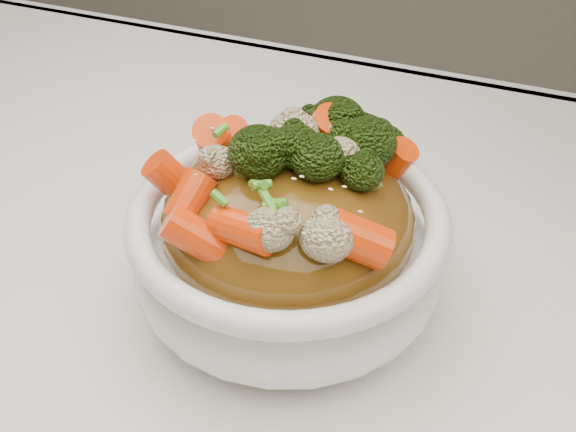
% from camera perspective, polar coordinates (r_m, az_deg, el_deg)
% --- Properties ---
extents(tablecloth, '(1.20, 0.80, 0.04)m').
position_cam_1_polar(tablecloth, '(0.48, -5.25, -9.21)').
color(tablecloth, silver).
rests_on(tablecloth, dining_table).
extents(bowl, '(0.26, 0.26, 0.08)m').
position_cam_1_polar(bowl, '(0.44, -0.00, -3.09)').
color(bowl, white).
rests_on(bowl, tablecloth).
extents(sauce_base, '(0.21, 0.21, 0.09)m').
position_cam_1_polar(sauce_base, '(0.43, -0.00, -0.30)').
color(sauce_base, '#5F3D10').
rests_on(sauce_base, bowl).
extents(carrots, '(0.21, 0.21, 0.05)m').
position_cam_1_polar(carrots, '(0.39, -0.00, 6.39)').
color(carrots, '#F13F07').
rests_on(carrots, sauce_base).
extents(broccoli, '(0.21, 0.21, 0.04)m').
position_cam_1_polar(broccoli, '(0.39, -0.00, 6.27)').
color(broccoli, black).
rests_on(broccoli, sauce_base).
extents(cauliflower, '(0.21, 0.21, 0.03)m').
position_cam_1_polar(cauliflower, '(0.39, -0.00, 6.04)').
color(cauliflower, beige).
rests_on(cauliflower, sauce_base).
extents(scallions, '(0.16, 0.16, 0.02)m').
position_cam_1_polar(scallions, '(0.39, -0.00, 6.50)').
color(scallions, '#469322').
rests_on(scallions, sauce_base).
extents(sesame_seeds, '(0.19, 0.19, 0.01)m').
position_cam_1_polar(sesame_seeds, '(0.39, -0.00, 6.50)').
color(sesame_seeds, beige).
rests_on(sesame_seeds, sauce_base).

